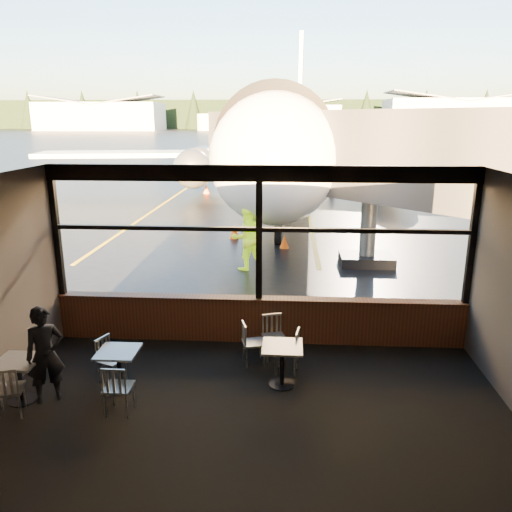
# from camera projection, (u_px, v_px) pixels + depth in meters

# --- Properties ---
(ground_plane) EXTENTS (520.00, 520.00, 0.00)m
(ground_plane) POSITION_uv_depth(u_px,v_px,m) (287.00, 136.00, 125.45)
(ground_plane) COLOR black
(ground_plane) RESTS_ON ground
(carpet_floor) EXTENTS (8.00, 6.00, 0.01)m
(carpet_floor) POSITION_uv_depth(u_px,v_px,m) (246.00, 430.00, 7.14)
(carpet_floor) COLOR black
(carpet_floor) RESTS_ON ground
(ceiling) EXTENTS (8.00, 6.00, 0.04)m
(ceiling) POSITION_uv_depth(u_px,v_px,m) (245.00, 187.00, 6.21)
(ceiling) COLOR #38332D
(ceiling) RESTS_ON ground
(wall_back) EXTENTS (8.00, 0.04, 3.50)m
(wall_back) POSITION_uv_depth(u_px,v_px,m) (212.00, 469.00, 3.79)
(wall_back) COLOR #514841
(wall_back) RESTS_ON ground
(window_sill) EXTENTS (8.00, 0.28, 0.90)m
(window_sill) POSITION_uv_depth(u_px,v_px,m) (259.00, 320.00, 9.90)
(window_sill) COLOR #542C19
(window_sill) RESTS_ON ground
(window_header) EXTENTS (8.00, 0.18, 0.30)m
(window_header) POSITION_uv_depth(u_px,v_px,m) (259.00, 173.00, 9.13)
(window_header) COLOR black
(window_header) RESTS_ON ground
(mullion_left) EXTENTS (0.12, 0.12, 2.60)m
(mullion_left) POSITION_uv_depth(u_px,v_px,m) (56.00, 232.00, 9.69)
(mullion_left) COLOR black
(mullion_left) RESTS_ON ground
(mullion_centre) EXTENTS (0.12, 0.12, 2.60)m
(mullion_centre) POSITION_uv_depth(u_px,v_px,m) (259.00, 235.00, 9.44)
(mullion_centre) COLOR black
(mullion_centre) RESTS_ON ground
(mullion_right) EXTENTS (0.12, 0.12, 2.60)m
(mullion_right) POSITION_uv_depth(u_px,v_px,m) (473.00, 238.00, 9.19)
(mullion_right) COLOR black
(mullion_right) RESTS_ON ground
(window_transom) EXTENTS (8.00, 0.10, 0.08)m
(window_transom) POSITION_uv_depth(u_px,v_px,m) (259.00, 229.00, 9.41)
(window_transom) COLOR black
(window_transom) RESTS_ON ground
(airliner) EXTENTS (32.95, 38.95, 11.50)m
(airliner) POSITION_uv_depth(u_px,v_px,m) (294.00, 92.00, 28.33)
(airliner) COLOR white
(airliner) RESTS_ON ground_plane
(jet_bridge) EXTENTS (9.56, 11.68, 5.10)m
(jet_bridge) POSITION_uv_depth(u_px,v_px,m) (395.00, 182.00, 14.41)
(jet_bridge) COLOR #28292B
(jet_bridge) RESTS_ON ground_plane
(cafe_table_near) EXTENTS (0.66, 0.66, 0.73)m
(cafe_table_near) POSITION_uv_depth(u_px,v_px,m) (282.00, 366.00, 8.27)
(cafe_table_near) COLOR #99958C
(cafe_table_near) RESTS_ON carpet_floor
(cafe_table_mid) EXTENTS (0.64, 0.64, 0.70)m
(cafe_table_mid) POSITION_uv_depth(u_px,v_px,m) (120.00, 370.00, 8.14)
(cafe_table_mid) COLOR #9D9791
(cafe_table_mid) RESTS_ON carpet_floor
(cafe_table_left) EXTENTS (0.65, 0.65, 0.71)m
(cafe_table_left) POSITION_uv_depth(u_px,v_px,m) (20.00, 381.00, 7.80)
(cafe_table_left) COLOR #9A968D
(cafe_table_left) RESTS_ON carpet_floor
(chair_near_e) EXTENTS (0.51, 0.51, 0.83)m
(chair_near_e) POSITION_uv_depth(u_px,v_px,m) (287.00, 351.00, 8.67)
(chair_near_e) COLOR #B4B0A3
(chair_near_e) RESTS_ON carpet_floor
(chair_near_w) EXTENTS (0.54, 0.54, 0.81)m
(chair_near_w) POSITION_uv_depth(u_px,v_px,m) (254.00, 343.00, 9.00)
(chair_near_w) COLOR beige
(chair_near_w) RESTS_ON carpet_floor
(chair_near_n) EXTENTS (0.56, 0.56, 0.83)m
(chair_near_n) POSITION_uv_depth(u_px,v_px,m) (274.00, 338.00, 9.19)
(chair_near_n) COLOR beige
(chair_near_n) RESTS_ON carpet_floor
(chair_mid_s) EXTENTS (0.46, 0.46, 0.84)m
(chair_mid_s) POSITION_uv_depth(u_px,v_px,m) (119.00, 388.00, 7.48)
(chair_mid_s) COLOR #B0AB9F
(chair_mid_s) RESTS_ON carpet_floor
(chair_mid_w) EXTENTS (0.57, 0.57, 0.80)m
(chair_mid_w) POSITION_uv_depth(u_px,v_px,m) (112.00, 360.00, 8.37)
(chair_mid_w) COLOR #BAB5A8
(chair_mid_w) RESTS_ON carpet_floor
(chair_left_s) EXTENTS (0.58, 0.58, 0.85)m
(chair_left_s) POSITION_uv_depth(u_px,v_px,m) (9.00, 390.00, 7.42)
(chair_left_s) COLOR #BAB4A8
(chair_left_s) RESTS_ON carpet_floor
(passenger) EXTENTS (0.68, 0.62, 1.56)m
(passenger) POSITION_uv_depth(u_px,v_px,m) (45.00, 355.00, 7.73)
(passenger) COLOR black
(passenger) RESTS_ON carpet_floor
(ground_crew) EXTENTS (1.16, 1.08, 1.91)m
(ground_crew) POSITION_uv_depth(u_px,v_px,m) (246.00, 238.00, 14.59)
(ground_crew) COLOR #BFF219
(ground_crew) RESTS_ON ground_plane
(cone_nose) EXTENTS (0.33, 0.33, 0.46)m
(cone_nose) POSITION_uv_depth(u_px,v_px,m) (284.00, 242.00, 17.18)
(cone_nose) COLOR orange
(cone_nose) RESTS_ON ground_plane
(cone_wing) EXTENTS (0.39, 0.39, 0.54)m
(cone_wing) POSITION_uv_depth(u_px,v_px,m) (206.00, 189.00, 29.66)
(cone_wing) COLOR #FF5D08
(cone_wing) RESTS_ON ground_plane
(hangar_left) EXTENTS (45.00, 18.00, 11.00)m
(hangar_left) POSITION_uv_depth(u_px,v_px,m) (101.00, 115.00, 186.10)
(hangar_left) COLOR silver
(hangar_left) RESTS_ON ground_plane
(hangar_mid) EXTENTS (38.00, 15.00, 10.00)m
(hangar_mid) POSITION_uv_depth(u_px,v_px,m) (288.00, 117.00, 186.64)
(hangar_mid) COLOR silver
(hangar_mid) RESTS_ON ground_plane
(hangar_right) EXTENTS (50.00, 20.00, 12.00)m
(hangar_right) POSITION_uv_depth(u_px,v_px,m) (458.00, 114.00, 175.87)
(hangar_right) COLOR silver
(hangar_right) RESTS_ON ground_plane
(fuel_tank_a) EXTENTS (8.00, 8.00, 6.00)m
(fuel_tank_a) POSITION_uv_depth(u_px,v_px,m) (208.00, 122.00, 186.17)
(fuel_tank_a) COLOR silver
(fuel_tank_a) RESTS_ON ground_plane
(fuel_tank_b) EXTENTS (8.00, 8.00, 6.00)m
(fuel_tank_b) POSITION_uv_depth(u_px,v_px,m) (234.00, 122.00, 185.54)
(fuel_tank_b) COLOR silver
(fuel_tank_b) RESTS_ON ground_plane
(fuel_tank_c) EXTENTS (8.00, 8.00, 6.00)m
(fuel_tank_c) POSITION_uv_depth(u_px,v_px,m) (261.00, 122.00, 184.91)
(fuel_tank_c) COLOR silver
(fuel_tank_c) RESTS_ON ground_plane
(treeline) EXTENTS (360.00, 3.00, 12.00)m
(treeline) POSITION_uv_depth(u_px,v_px,m) (289.00, 114.00, 210.42)
(treeline) COLOR black
(treeline) RESTS_ON ground_plane
(cone_extra) EXTENTS (0.36, 0.36, 0.50)m
(cone_extra) POSITION_uv_depth(u_px,v_px,m) (234.00, 232.00, 18.57)
(cone_extra) COLOR #EC4707
(cone_extra) RESTS_ON ground_plane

